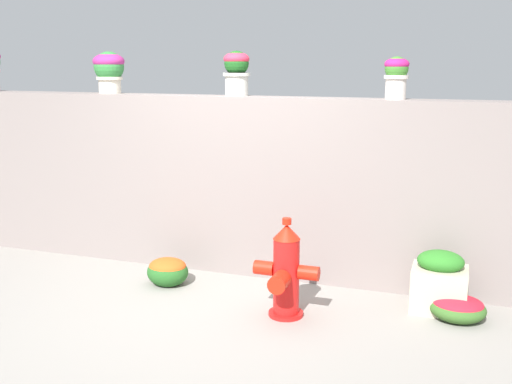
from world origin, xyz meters
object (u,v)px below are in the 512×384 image
object	(u,v)px
potted_plant_2	(237,70)
fire_hydrant	(286,273)
flower_bush_right	(168,270)
planter_box	(439,282)
potted_plant_1	(109,68)
potted_plant_3	(396,74)
flower_bush_left	(458,307)

from	to	relation	value
potted_plant_2	fire_hydrant	size ratio (longest dim) A/B	0.51
flower_bush_right	planter_box	bearing A→B (deg)	4.19
fire_hydrant	flower_bush_right	world-z (taller)	fire_hydrant
potted_plant_1	flower_bush_right	distance (m)	2.16
potted_plant_1	potted_plant_2	size ratio (longest dim) A/B	1.00
potted_plant_2	potted_plant_3	xyz separation A→B (m)	(1.50, -0.08, -0.03)
planter_box	potted_plant_2	bearing A→B (deg)	166.61
flower_bush_right	potted_plant_1	bearing A→B (deg)	145.76
fire_hydrant	flower_bush_right	xyz separation A→B (m)	(-1.25, 0.34, -0.24)
flower_bush_right	planter_box	distance (m)	2.45
potted_plant_1	potted_plant_3	xyz separation A→B (m)	(2.88, -0.05, -0.03)
flower_bush_right	fire_hydrant	bearing A→B (deg)	-15.20
potted_plant_1	potted_plant_3	world-z (taller)	potted_plant_1
potted_plant_1	fire_hydrant	distance (m)	2.87
potted_plant_1	potted_plant_2	xyz separation A→B (m)	(1.38, 0.02, -0.01)
potted_plant_1	flower_bush_right	size ratio (longest dim) A/B	1.07
fire_hydrant	flower_bush_left	bearing A→B (deg)	16.14
flower_bush_left	planter_box	distance (m)	0.25
potted_plant_2	planter_box	distance (m)	2.67
potted_plant_1	fire_hydrant	size ratio (longest dim) A/B	0.51
potted_plant_1	planter_box	bearing A→B (deg)	-7.58
potted_plant_1	potted_plant_2	bearing A→B (deg)	0.98
potted_plant_1	fire_hydrant	xyz separation A→B (m)	(2.17, -0.96, -1.61)
potted_plant_1	fire_hydrant	bearing A→B (deg)	-23.98
potted_plant_2	planter_box	xyz separation A→B (m)	(1.98, -0.47, -1.73)
potted_plant_1	potted_plant_3	bearing A→B (deg)	-1.04
potted_plant_3	flower_bush_left	size ratio (longest dim) A/B	0.82
fire_hydrant	planter_box	size ratio (longest dim) A/B	1.57
flower_bush_left	planter_box	bearing A→B (deg)	141.34
potted_plant_1	fire_hydrant	world-z (taller)	potted_plant_1
potted_plant_1	flower_bush_right	world-z (taller)	potted_plant_1
potted_plant_3	potted_plant_1	bearing A→B (deg)	178.96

